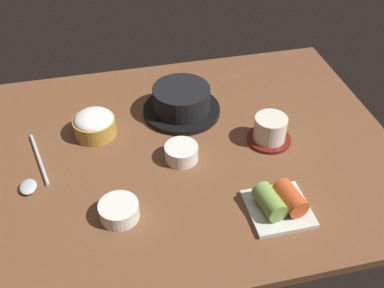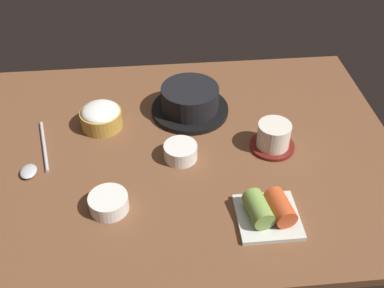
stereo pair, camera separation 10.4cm
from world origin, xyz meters
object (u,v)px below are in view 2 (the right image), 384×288
object	(u,v)px
spoon	(34,162)
banchan_cup_center	(181,151)
side_bowl_near	(109,202)
rice_bowl	(101,116)
stone_pot	(190,101)
tea_cup_with_saucer	(273,137)
kimchi_plate	(269,211)

from	to	relation	value
spoon	banchan_cup_center	bearing A→B (deg)	-1.86
banchan_cup_center	side_bowl_near	distance (cm)	20.76
rice_bowl	banchan_cup_center	bearing A→B (deg)	-36.23
stone_pot	tea_cup_with_saucer	xyz separation A→B (cm)	(17.79, -15.60, -0.25)
stone_pot	side_bowl_near	world-z (taller)	stone_pot
tea_cup_with_saucer	banchan_cup_center	xyz separation A→B (cm)	(-21.51, -1.60, -1.23)
stone_pot	rice_bowl	bearing A→B (deg)	-170.25
rice_bowl	spoon	xyz separation A→B (cm)	(-14.43, -12.35, -2.45)
tea_cup_with_saucer	spoon	distance (cm)	54.32
banchan_cup_center	side_bowl_near	size ratio (longest dim) A/B	0.95
rice_bowl	spoon	distance (cm)	19.15
stone_pot	rice_bowl	size ratio (longest dim) A/B	1.94
kimchi_plate	spoon	xyz separation A→B (cm)	(-48.49, 20.54, -1.58)
stone_pot	rice_bowl	xyz separation A→B (cm)	(-22.03, -3.79, -0.37)
tea_cup_with_saucer	spoon	world-z (taller)	tea_cup_with_saucer
rice_bowl	banchan_cup_center	xyz separation A→B (cm)	(18.31, -13.42, -1.12)
rice_bowl	side_bowl_near	distance (cm)	27.40
stone_pot	spoon	size ratio (longest dim) A/B	0.98
spoon	kimchi_plate	bearing A→B (deg)	-22.96
tea_cup_with_saucer	side_bowl_near	bearing A→B (deg)	-157.40
tea_cup_with_saucer	spoon	size ratio (longest dim) A/B	0.52
tea_cup_with_saucer	side_bowl_near	world-z (taller)	tea_cup_with_saucer
banchan_cup_center	spoon	bearing A→B (deg)	178.14
stone_pot	spoon	xyz separation A→B (cm)	(-36.46, -16.14, -2.82)
stone_pot	kimchi_plate	size ratio (longest dim) A/B	1.60
tea_cup_with_saucer	banchan_cup_center	distance (cm)	21.61
tea_cup_with_saucer	banchan_cup_center	size ratio (longest dim) A/B	1.36
banchan_cup_center	side_bowl_near	world-z (taller)	banchan_cup_center
tea_cup_with_saucer	kimchi_plate	world-z (taller)	tea_cup_with_saucer
side_bowl_near	banchan_cup_center	bearing A→B (deg)	41.69
banchan_cup_center	kimchi_plate	xyz separation A→B (cm)	(15.75, -19.47, 0.24)
stone_pot	spoon	distance (cm)	39.97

